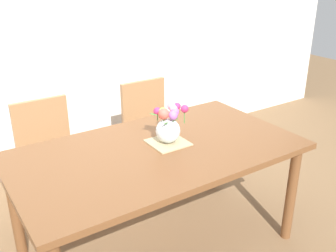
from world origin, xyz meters
The scene contains 7 objects.
ground_plane centered at (0.00, 0.00, 0.00)m, with size 12.00×12.00×0.00m, color brown.
back_wall centered at (0.00, 1.60, 1.40)m, with size 7.00×0.10×2.80m, color silver.
dining_table centered at (0.00, 0.00, 0.68)m, with size 1.81×1.00×0.76m.
chair_left centered at (-0.45, 0.84, 0.52)m, with size 0.42×0.42×0.90m.
chair_right centered at (0.45, 0.84, 0.52)m, with size 0.42×0.42×0.90m.
placemat centered at (0.10, 0.03, 0.77)m, with size 0.24×0.24×0.01m, color tan.
flower_vase centered at (0.10, 0.03, 0.89)m, with size 0.20×0.18×0.26m.
Camera 1 is at (-1.16, -1.87, 1.84)m, focal length 41.66 mm.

